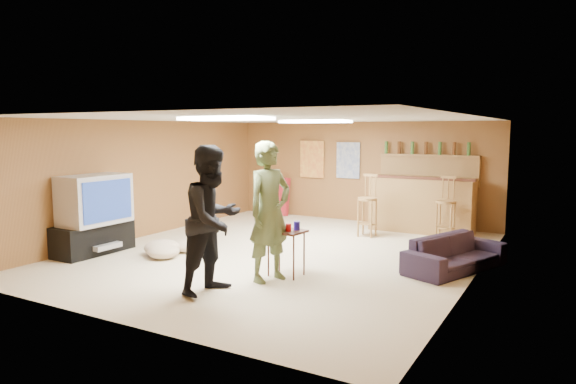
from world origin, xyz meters
The scene contains 32 objects.
ground centered at (0.00, 0.00, 0.00)m, with size 7.00×7.00×0.00m, color beige.
ceiling centered at (0.00, 0.00, 2.20)m, with size 6.00×7.00×0.02m, color silver.
wall_back centered at (0.00, 3.50, 1.10)m, with size 6.00×0.02×2.20m, color brown.
wall_front centered at (0.00, -3.50, 1.10)m, with size 6.00×0.02×2.20m, color brown.
wall_left centered at (-3.00, 0.00, 1.10)m, with size 0.02×7.00×2.20m, color brown.
wall_right centered at (3.00, 0.00, 1.10)m, with size 0.02×7.00×2.20m, color brown.
tv_stand centered at (-2.72, -1.50, 0.25)m, with size 0.55×1.30×0.50m, color black.
dvd_box centered at (-2.50, -1.50, 0.15)m, with size 0.35×0.50×0.08m, color #B2B2B7.
tv_body centered at (-2.65, -1.50, 0.90)m, with size 0.60×1.10×0.80m, color #B2B2B7.
tv_screen centered at (-2.34, -1.50, 0.90)m, with size 0.02×0.95×0.65m, color navy.
bar_counter centered at (1.50, 2.95, 0.55)m, with size 2.00×0.60×1.10m, color olive.
bar_lip centered at (1.50, 2.70, 1.10)m, with size 2.10×0.12×0.05m, color #3F1E14.
bar_shelf centered at (1.50, 3.40, 1.50)m, with size 2.00×0.18×0.05m, color olive.
bar_backing centered at (1.50, 3.42, 1.20)m, with size 2.00×0.14×0.60m, color olive.
poster_left centered at (-1.20, 3.46, 1.35)m, with size 0.60×0.03×0.85m, color #BF3F26.
poster_right centered at (-0.30, 3.46, 1.35)m, with size 0.55×0.03×0.80m, color #334C99.
folding_chair_stack centered at (-2.00, 3.30, 0.45)m, with size 0.50×0.14×0.90m, color #AA1F2A.
ceiling_panel_front centered at (0.00, -1.50, 2.17)m, with size 1.20×0.60×0.04m, color white.
ceiling_panel_back centered at (0.00, 1.20, 2.17)m, with size 1.20×0.60×0.04m, color white.
person_olive centered at (0.61, -1.38, 0.94)m, with size 0.68×0.45×1.87m, color #546339.
person_black centered at (0.27, -2.16, 0.92)m, with size 0.89×0.70×1.84m, color black.
sofa centered at (2.69, 0.35, 0.25)m, with size 1.70×0.66×0.50m, color black.
tray_table centered at (0.70, -1.08, 0.32)m, with size 0.50×0.40×0.65m, color #3F1E14.
cup_red_near centered at (0.55, -1.04, 0.70)m, with size 0.08×0.08×0.10m, color red.
cup_red_far centered at (0.77, -1.14, 0.70)m, with size 0.08×0.08×0.10m, color red.
cup_blue centered at (0.82, -1.01, 0.71)m, with size 0.09×0.09×0.12m, color #1D1592.
bar_stool_left centered at (0.72, 2.00, 0.53)m, with size 0.34×0.34×1.07m, color olive, non-canonical shape.
bar_stool_right centered at (2.10, 2.33, 0.65)m, with size 0.41×0.41×1.30m, color olive, non-canonical shape.
cushion_near_tv centered at (-1.64, -1.06, 0.13)m, with size 0.57×0.57×0.26m, color tan.
cushion_mid centered at (-1.45, -0.67, 0.10)m, with size 0.47×0.47×0.21m, color tan.
cushion_far centered at (-1.48, -1.19, 0.11)m, with size 0.50×0.50×0.22m, color tan.
bottle_row centered at (1.44, 3.38, 1.65)m, with size 1.76×0.08×0.26m, color #3F7233, non-canonical shape.
Camera 1 is at (4.14, -7.14, 2.02)m, focal length 32.00 mm.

